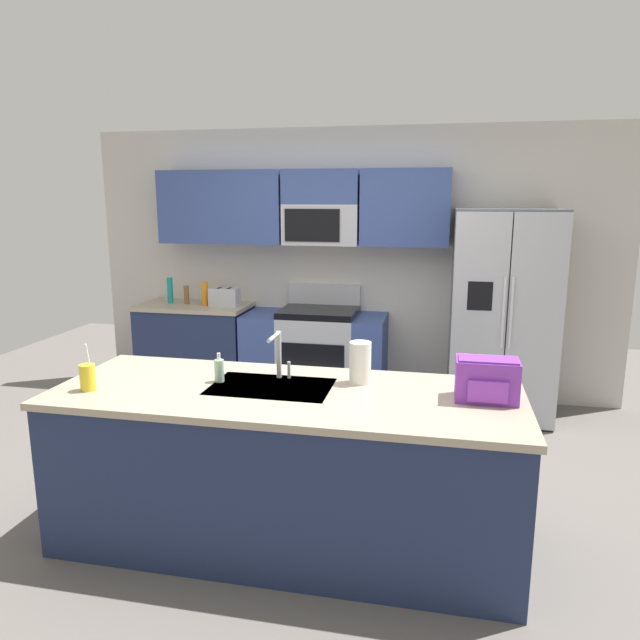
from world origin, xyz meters
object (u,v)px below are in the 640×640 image
(bottle_orange, at_px, (205,294))
(sink_faucet, at_px, (278,351))
(paper_towel_roll, at_px, (360,363))
(backpack, at_px, (487,379))
(bottle_teal, at_px, (170,290))
(drink_cup_yellow, at_px, (88,377))
(range_oven, at_px, (315,355))
(refrigerator, at_px, (502,315))
(toaster, at_px, (225,297))
(soap_dispenser, at_px, (219,370))
(pepper_mill, at_px, (187,295))

(bottle_orange, distance_m, sink_faucet, 2.54)
(paper_towel_roll, height_order, backpack, paper_towel_roll)
(bottle_teal, bearing_deg, drink_cup_yellow, -73.33)
(range_oven, relative_size, drink_cup_yellow, 5.11)
(refrigerator, distance_m, toaster, 2.61)
(refrigerator, distance_m, bottle_orange, 2.81)
(range_oven, bearing_deg, refrigerator, -2.40)
(bottle_teal, relative_size, soap_dispenser, 1.52)
(pepper_mill, xyz_separation_m, paper_towel_roll, (2.06, -2.17, 0.03))
(refrigerator, distance_m, soap_dispenser, 2.86)
(refrigerator, distance_m, pepper_mill, 3.03)
(toaster, height_order, sink_faucet, sink_faucet)
(bottle_teal, distance_m, sink_faucet, 2.82)
(range_oven, relative_size, soap_dispenser, 8.00)
(backpack, bearing_deg, drink_cup_yellow, -172.43)
(sink_faucet, height_order, drink_cup_yellow, sink_faucet)
(refrigerator, bearing_deg, paper_towel_roll, -114.89)
(range_oven, relative_size, refrigerator, 0.74)
(bottle_teal, bearing_deg, soap_dispenser, -58.28)
(toaster, xyz_separation_m, drink_cup_yellow, (0.18, -2.56, -0.02))
(range_oven, distance_m, bottle_teal, 1.60)
(bottle_orange, distance_m, soap_dispenser, 2.49)
(pepper_mill, distance_m, paper_towel_roll, 2.99)
(soap_dispenser, bearing_deg, range_oven, 88.57)
(drink_cup_yellow, xyz_separation_m, soap_dispenser, (0.65, 0.29, -0.01))
(refrigerator, bearing_deg, sink_faucet, -124.27)
(sink_faucet, relative_size, soap_dispenser, 1.66)
(toaster, distance_m, bottle_teal, 0.60)
(soap_dispenser, bearing_deg, refrigerator, 51.73)
(pepper_mill, height_order, soap_dispenser, pepper_mill)
(range_oven, relative_size, pepper_mill, 7.53)
(pepper_mill, bearing_deg, soap_dispenser, -61.52)
(pepper_mill, bearing_deg, drink_cup_yellow, -76.95)
(soap_dispenser, height_order, backpack, backpack)
(pepper_mill, distance_m, bottle_teal, 0.18)
(range_oven, bearing_deg, toaster, -176.63)
(refrigerator, xyz_separation_m, bottle_orange, (-2.81, 0.02, 0.09))
(range_oven, height_order, paper_towel_roll, paper_towel_roll)
(bottle_teal, height_order, soap_dispenser, bottle_teal)
(pepper_mill, relative_size, drink_cup_yellow, 0.68)
(drink_cup_yellow, bearing_deg, refrigerator, 46.36)
(pepper_mill, bearing_deg, paper_towel_roll, -46.55)
(sink_faucet, distance_m, drink_cup_yellow, 1.06)
(bottle_teal, height_order, drink_cup_yellow, drink_cup_yellow)
(paper_towel_roll, bearing_deg, backpack, -12.92)
(range_oven, distance_m, bottle_orange, 1.24)
(toaster, bearing_deg, soap_dispenser, -69.78)
(bottle_orange, height_order, paper_towel_roll, paper_towel_roll)
(toaster, distance_m, sink_faucet, 2.44)
(refrigerator, bearing_deg, drink_cup_yellow, -133.64)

